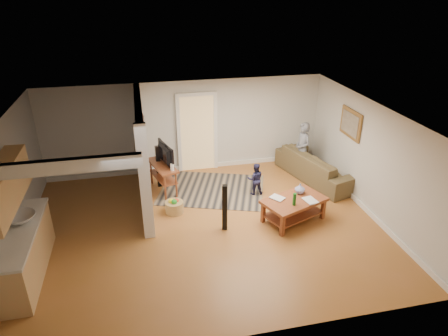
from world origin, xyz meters
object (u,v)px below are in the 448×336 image
(speaker_right, at_px, (159,166))
(child, at_px, (300,173))
(toy_basket, at_px, (174,206))
(speaker_left, at_px, (225,208))
(tv_console, at_px, (163,167))
(coffee_table, at_px, (294,203))
(toddler, at_px, (255,194))
(sofa, at_px, (316,178))

(speaker_right, xyz_separation_m, child, (3.84, -0.09, -0.55))
(speaker_right, xyz_separation_m, toy_basket, (0.24, -1.38, -0.40))
(speaker_right, bearing_deg, speaker_left, -68.98)
(speaker_left, bearing_deg, tv_console, 136.27)
(speaker_right, bearing_deg, child, -8.63)
(speaker_left, height_order, toy_basket, speaker_left)
(coffee_table, xyz_separation_m, speaker_right, (-2.79, 2.25, 0.14))
(tv_console, height_order, toy_basket, tv_console)
(tv_console, height_order, toddler, tv_console)
(sofa, relative_size, toy_basket, 5.96)
(tv_console, height_order, speaker_right, speaker_right)
(speaker_left, xyz_separation_m, child, (2.61, 2.18, -0.53))
(coffee_table, relative_size, speaker_left, 1.47)
(coffee_table, bearing_deg, tv_console, 143.59)
(child, relative_size, toddler, 1.77)
(coffee_table, relative_size, speaker_right, 1.40)
(tv_console, distance_m, speaker_left, 2.31)
(coffee_table, xyz_separation_m, toy_basket, (-2.56, 0.87, -0.26))
(toy_basket, bearing_deg, tv_console, 96.93)
(sofa, xyz_separation_m, speaker_right, (-4.14, 0.46, 0.55))
(coffee_table, distance_m, tv_console, 3.35)
(coffee_table, distance_m, speaker_left, 1.57)
(toy_basket, distance_m, child, 3.83)
(tv_console, xyz_separation_m, toy_basket, (0.14, -1.12, -0.50))
(tv_console, distance_m, speaker_right, 0.30)
(toddler, bearing_deg, toy_basket, 19.97)
(speaker_right, distance_m, toy_basket, 1.45)
(coffee_table, bearing_deg, sofa, 53.00)
(sofa, relative_size, speaker_right, 2.25)
(sofa, xyz_separation_m, toddler, (-1.85, -0.47, 0.00))
(toddler, bearing_deg, child, -143.80)
(speaker_left, distance_m, speaker_right, 2.59)
(speaker_left, xyz_separation_m, speaker_right, (-1.22, 2.28, 0.03))
(sofa, relative_size, toddler, 3.02)
(speaker_right, relative_size, toy_basket, 2.65)
(toddler, bearing_deg, speaker_left, 59.37)
(toy_basket, bearing_deg, speaker_right, 99.71)
(speaker_right, distance_m, toddler, 2.53)
(coffee_table, distance_m, toy_basket, 2.71)
(child, distance_m, toddler, 1.76)
(sofa, height_order, coffee_table, coffee_table)
(tv_console, bearing_deg, child, -14.02)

